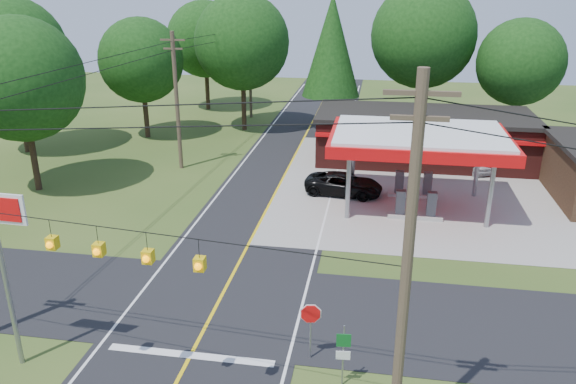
% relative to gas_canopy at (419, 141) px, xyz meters
% --- Properties ---
extents(ground, '(120.00, 120.00, 0.00)m').
position_rel_gas_canopy_xyz_m(ground, '(-9.00, -13.00, -4.27)').
color(ground, '#304B1A').
rests_on(ground, ground).
extents(main_highway, '(8.00, 120.00, 0.02)m').
position_rel_gas_canopy_xyz_m(main_highway, '(-9.00, -13.00, -4.26)').
color(main_highway, black).
rests_on(main_highway, ground).
extents(cross_road, '(70.00, 7.00, 0.02)m').
position_rel_gas_canopy_xyz_m(cross_road, '(-9.00, -13.00, -4.25)').
color(cross_road, black).
rests_on(cross_road, ground).
extents(lane_center_yellow, '(0.15, 110.00, 0.00)m').
position_rel_gas_canopy_xyz_m(lane_center_yellow, '(-9.00, -13.00, -4.24)').
color(lane_center_yellow, yellow).
rests_on(lane_center_yellow, main_highway).
extents(gas_canopy, '(10.60, 7.40, 4.88)m').
position_rel_gas_canopy_xyz_m(gas_canopy, '(0.00, 0.00, 0.00)').
color(gas_canopy, gray).
rests_on(gas_canopy, ground).
extents(convenience_store, '(16.40, 7.55, 3.80)m').
position_rel_gas_canopy_xyz_m(convenience_store, '(1.00, 9.98, -2.35)').
color(convenience_store, '#4D1916').
rests_on(convenience_store, ground).
extents(utility_pole_near_right, '(1.80, 0.30, 11.50)m').
position_rel_gas_canopy_xyz_m(utility_pole_near_right, '(-1.50, -20.00, 1.69)').
color(utility_pole_near_right, '#473828').
rests_on(utility_pole_near_right, ground).
extents(utility_pole_far_left, '(1.80, 0.30, 10.00)m').
position_rel_gas_canopy_xyz_m(utility_pole_far_left, '(-17.00, 5.00, 0.93)').
color(utility_pole_far_left, '#473828').
rests_on(utility_pole_far_left, ground).
extents(utility_pole_north, '(0.30, 0.30, 9.50)m').
position_rel_gas_canopy_xyz_m(utility_pole_north, '(-15.50, 22.00, 0.48)').
color(utility_pole_north, '#473828').
rests_on(utility_pole_north, ground).
extents(overhead_beacons, '(17.04, 2.04, 1.03)m').
position_rel_gas_canopy_xyz_m(overhead_beacons, '(-10.00, -19.00, 1.95)').
color(overhead_beacons, black).
rests_on(overhead_beacons, ground).
extents(treeline_backdrop, '(70.27, 51.59, 13.30)m').
position_rel_gas_canopy_xyz_m(treeline_backdrop, '(-8.18, 11.01, 3.22)').
color(treeline_backdrop, '#332316').
rests_on(treeline_backdrop, ground).
extents(suv_car, '(5.64, 5.64, 1.41)m').
position_rel_gas_canopy_xyz_m(suv_car, '(-4.50, 1.44, -3.56)').
color(suv_car, black).
rests_on(suv_car, ground).
extents(sedan_car, '(5.24, 5.24, 1.35)m').
position_rel_gas_canopy_xyz_m(sedan_car, '(4.58, 8.00, -3.59)').
color(sedan_car, silver).
rests_on(sedan_car, ground).
extents(octagonal_stop_sign, '(0.82, 0.19, 2.37)m').
position_rel_gas_canopy_xyz_m(octagonal_stop_sign, '(-4.50, -16.01, -2.50)').
color(octagonal_stop_sign, gray).
rests_on(octagonal_stop_sign, ground).
extents(route_sign_post, '(0.50, 0.11, 2.45)m').
position_rel_gas_canopy_xyz_m(route_sign_post, '(-3.20, -17.31, -2.80)').
color(route_sign_post, gray).
rests_on(route_sign_post, ground).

